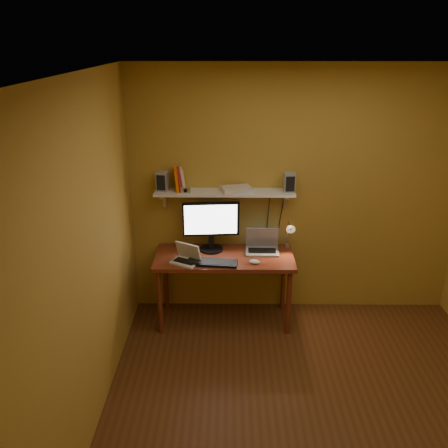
{
  "coord_description": "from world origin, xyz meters",
  "views": [
    {
      "loc": [
        -0.68,
        -3.05,
        2.81
      ],
      "look_at": [
        -0.73,
        1.18,
        1.14
      ],
      "focal_mm": 38.0,
      "sensor_mm": 36.0,
      "label": 1
    }
  ],
  "objects_px": {
    "laptop": "(262,245)",
    "keyboard": "(212,263)",
    "desk": "(224,264)",
    "mouse": "(255,262)",
    "wall_shelf": "(225,193)",
    "speaker_right": "(289,182)",
    "shelf_camera": "(186,190)",
    "router": "(236,189)",
    "desk_lamp": "(289,232)",
    "netbook": "(186,257)",
    "speaker_left": "(162,181)",
    "monitor": "(211,224)"
  },
  "relations": [
    {
      "from": "laptop",
      "to": "speaker_right",
      "type": "relative_size",
      "value": 1.74
    },
    {
      "from": "netbook",
      "to": "router",
      "type": "distance_m",
      "value": 0.83
    },
    {
      "from": "netbook",
      "to": "speaker_right",
      "type": "height_order",
      "value": "speaker_right"
    },
    {
      "from": "monitor",
      "to": "mouse",
      "type": "distance_m",
      "value": 0.6
    },
    {
      "from": "laptop",
      "to": "mouse",
      "type": "distance_m",
      "value": 0.31
    },
    {
      "from": "keyboard",
      "to": "desk_lamp",
      "type": "xyz_separation_m",
      "value": [
        0.78,
        0.31,
        0.2
      ]
    },
    {
      "from": "speaker_left",
      "to": "router",
      "type": "height_order",
      "value": "speaker_left"
    },
    {
      "from": "mouse",
      "to": "desk_lamp",
      "type": "bearing_deg",
      "value": 54.73
    },
    {
      "from": "router",
      "to": "desk_lamp",
      "type": "bearing_deg",
      "value": -5.54
    },
    {
      "from": "mouse",
      "to": "speaker_left",
      "type": "xyz_separation_m",
      "value": [
        -0.92,
        0.37,
        0.7
      ]
    },
    {
      "from": "wall_shelf",
      "to": "speaker_right",
      "type": "height_order",
      "value": "speaker_right"
    },
    {
      "from": "netbook",
      "to": "speaker_right",
      "type": "relative_size",
      "value": 1.64
    },
    {
      "from": "mouse",
      "to": "speaker_right",
      "type": "relative_size",
      "value": 0.56
    },
    {
      "from": "shelf_camera",
      "to": "monitor",
      "type": "bearing_deg",
      "value": 4.1
    },
    {
      "from": "desk",
      "to": "netbook",
      "type": "xyz_separation_m",
      "value": [
        -0.37,
        -0.14,
        0.14
      ]
    },
    {
      "from": "desk",
      "to": "router",
      "type": "bearing_deg",
      "value": 56.54
    },
    {
      "from": "monitor",
      "to": "router",
      "type": "height_order",
      "value": "router"
    },
    {
      "from": "desk",
      "to": "wall_shelf",
      "type": "xyz_separation_m",
      "value": [
        0.0,
        0.19,
        0.69
      ]
    },
    {
      "from": "netbook",
      "to": "shelf_camera",
      "type": "distance_m",
      "value": 0.66
    },
    {
      "from": "keyboard",
      "to": "router",
      "type": "relative_size",
      "value": 1.67
    },
    {
      "from": "shelf_camera",
      "to": "router",
      "type": "height_order",
      "value": "shelf_camera"
    },
    {
      "from": "desk_lamp",
      "to": "keyboard",
      "type": "bearing_deg",
      "value": -158.53
    },
    {
      "from": "wall_shelf",
      "to": "keyboard",
      "type": "height_order",
      "value": "wall_shelf"
    },
    {
      "from": "desk",
      "to": "speaker_right",
      "type": "xyz_separation_m",
      "value": [
        0.64,
        0.18,
        0.81
      ]
    },
    {
      "from": "monitor",
      "to": "router",
      "type": "distance_m",
      "value": 0.44
    },
    {
      "from": "desk",
      "to": "desk_lamp",
      "type": "xyz_separation_m",
      "value": [
        0.66,
        0.13,
        0.29
      ]
    },
    {
      "from": "desk",
      "to": "desk_lamp",
      "type": "relative_size",
      "value": 3.73
    },
    {
      "from": "wall_shelf",
      "to": "desk_lamp",
      "type": "bearing_deg",
      "value": -5.88
    },
    {
      "from": "shelf_camera",
      "to": "router",
      "type": "distance_m",
      "value": 0.5
    },
    {
      "from": "keyboard",
      "to": "shelf_camera",
      "type": "distance_m",
      "value": 0.76
    },
    {
      "from": "desk",
      "to": "mouse",
      "type": "distance_m",
      "value": 0.36
    },
    {
      "from": "desk",
      "to": "speaker_left",
      "type": "bearing_deg",
      "value": 161.82
    },
    {
      "from": "laptop",
      "to": "router",
      "type": "relative_size",
      "value": 1.16
    },
    {
      "from": "speaker_right",
      "to": "keyboard",
      "type": "bearing_deg",
      "value": -157.48
    },
    {
      "from": "wall_shelf",
      "to": "desk_lamp",
      "type": "height_order",
      "value": "wall_shelf"
    },
    {
      "from": "desk_lamp",
      "to": "speaker_right",
      "type": "relative_size",
      "value": 1.94
    },
    {
      "from": "laptop",
      "to": "keyboard",
      "type": "distance_m",
      "value": 0.59
    },
    {
      "from": "laptop",
      "to": "mouse",
      "type": "xyz_separation_m",
      "value": [
        -0.09,
        -0.3,
        -0.05
      ]
    },
    {
      "from": "speaker_left",
      "to": "shelf_camera",
      "type": "xyz_separation_m",
      "value": [
        0.24,
        -0.08,
        -0.07
      ]
    },
    {
      "from": "desk_lamp",
      "to": "router",
      "type": "relative_size",
      "value": 1.29
    },
    {
      "from": "netbook",
      "to": "desk_lamp",
      "type": "xyz_separation_m",
      "value": [
        1.03,
        0.27,
        0.15
      ]
    },
    {
      "from": "speaker_left",
      "to": "speaker_right",
      "type": "height_order",
      "value": "speaker_left"
    },
    {
      "from": "wall_shelf",
      "to": "monitor",
      "type": "bearing_deg",
      "value": -160.67
    },
    {
      "from": "mouse",
      "to": "speaker_left",
      "type": "bearing_deg",
      "value": 173.52
    },
    {
      "from": "laptop",
      "to": "router",
      "type": "distance_m",
      "value": 0.64
    },
    {
      "from": "laptop",
      "to": "desk_lamp",
      "type": "distance_m",
      "value": 0.31
    },
    {
      "from": "laptop",
      "to": "keyboard",
      "type": "bearing_deg",
      "value": -147.46
    },
    {
      "from": "desk",
      "to": "keyboard",
      "type": "bearing_deg",
      "value": -122.97
    },
    {
      "from": "netbook",
      "to": "shelf_camera",
      "type": "height_order",
      "value": "shelf_camera"
    },
    {
      "from": "desk_lamp",
      "to": "netbook",
      "type": "bearing_deg",
      "value": -165.45
    }
  ]
}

